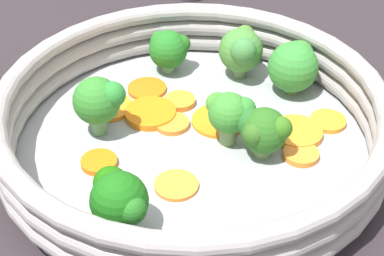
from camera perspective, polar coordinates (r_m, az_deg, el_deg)
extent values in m
plane|color=black|center=(0.54, 0.00, -2.22)|extent=(4.00, 4.00, 0.00)
cylinder|color=#939699|center=(0.54, 0.00, -1.75)|extent=(0.30, 0.30, 0.01)
torus|color=#9A9392|center=(0.53, 0.00, -0.56)|extent=(0.32, 0.32, 0.02)
torus|color=#9A9392|center=(0.52, 0.00, 0.90)|extent=(0.32, 0.32, 0.02)
torus|color=#9A9392|center=(0.51, 0.00, 2.42)|extent=(0.32, 0.32, 0.02)
cylinder|color=orange|center=(0.57, 11.99, 0.59)|extent=(0.04, 0.04, 0.00)
cylinder|color=orange|center=(0.49, -1.40, -5.10)|extent=(0.04, 0.04, 0.00)
cylinder|color=orange|center=(0.58, -1.09, 2.40)|extent=(0.03, 0.03, 0.01)
cylinder|color=orange|center=(0.60, -4.03, 3.49)|extent=(0.05, 0.05, 0.00)
cylinder|color=orange|center=(0.56, 2.40, 0.66)|extent=(0.06, 0.06, 0.00)
cylinder|color=orange|center=(0.52, -8.27, -3.03)|extent=(0.03, 0.03, 0.00)
cylinder|color=orange|center=(0.53, 9.67, -2.31)|extent=(0.04, 0.04, 0.01)
cylinder|color=orange|center=(0.56, -3.72, 1.30)|extent=(0.05, 0.05, 0.01)
cylinder|color=orange|center=(0.58, -7.26, 1.87)|extent=(0.06, 0.06, 0.00)
cylinder|color=orange|center=(0.55, -1.77, 0.39)|extent=(0.03, 0.03, 0.00)
cylinder|color=orange|center=(0.55, 9.27, -0.40)|extent=(0.06, 0.06, 0.01)
cylinder|color=#698A50|center=(0.52, 6.31, -1.75)|extent=(0.01, 0.01, 0.01)
sphere|color=#265A1A|center=(0.51, 6.44, -0.24)|extent=(0.04, 0.04, 0.04)
sphere|color=#2D581B|center=(0.50, 5.53, -0.53)|extent=(0.02, 0.02, 0.02)
sphere|color=#1F5722|center=(0.51, 5.16, 0.51)|extent=(0.02, 0.02, 0.02)
sphere|color=#2E6116|center=(0.50, 7.89, 0.00)|extent=(0.02, 0.02, 0.02)
cylinder|color=#639456|center=(0.54, -8.26, 0.54)|extent=(0.01, 0.01, 0.02)
sphere|color=#2D7326|center=(0.53, -8.47, 2.42)|extent=(0.04, 0.04, 0.04)
sphere|color=#26772A|center=(0.52, -7.08, 2.97)|extent=(0.02, 0.02, 0.02)
sphere|color=#267A2F|center=(0.54, -8.82, 3.50)|extent=(0.02, 0.02, 0.02)
cylinder|color=#70894E|center=(0.53, 3.20, -0.27)|extent=(0.01, 0.01, 0.02)
sphere|color=#347B29|center=(0.52, 3.27, 1.44)|extent=(0.03, 0.03, 0.03)
sphere|color=#2B762A|center=(0.52, 4.54, 1.87)|extent=(0.02, 0.02, 0.02)
sphere|color=#3D8528|center=(0.52, 2.27, 2.16)|extent=(0.02, 0.02, 0.02)
cylinder|color=#7BB66F|center=(0.62, -2.10, 5.62)|extent=(0.01, 0.01, 0.01)
sphere|color=#1E661D|center=(0.61, -2.14, 6.98)|extent=(0.04, 0.04, 0.04)
sphere|color=#206B1F|center=(0.62, -2.81, 7.72)|extent=(0.02, 0.02, 0.02)
sphere|color=#1F5C18|center=(0.61, -0.96, 7.48)|extent=(0.02, 0.02, 0.02)
cylinder|color=#678C4F|center=(0.61, 4.27, 5.33)|extent=(0.01, 0.01, 0.02)
sphere|color=#3C782F|center=(0.60, 4.36, 6.91)|extent=(0.04, 0.04, 0.04)
sphere|color=#416F27|center=(0.61, 4.70, 8.22)|extent=(0.02, 0.02, 0.02)
sphere|color=#387236|center=(0.59, 4.58, 6.85)|extent=(0.02, 0.02, 0.02)
sphere|color=#397038|center=(0.59, 4.50, 6.65)|extent=(0.02, 0.02, 0.02)
cylinder|color=#6A974D|center=(0.60, 8.78, 3.78)|extent=(0.01, 0.01, 0.01)
sphere|color=#2F7B2E|center=(0.59, 8.96, 5.37)|extent=(0.05, 0.05, 0.05)
sphere|color=#317329|center=(0.60, 9.51, 6.42)|extent=(0.03, 0.03, 0.03)
sphere|color=#297729|center=(0.60, 9.20, 6.61)|extent=(0.02, 0.02, 0.02)
cylinder|color=#7AA854|center=(0.46, -6.32, -8.20)|extent=(0.01, 0.01, 0.02)
sphere|color=#165912|center=(0.44, -6.49, -6.42)|extent=(0.04, 0.04, 0.04)
sphere|color=#1F611B|center=(0.43, -5.37, -7.21)|extent=(0.02, 0.02, 0.02)
sphere|color=#195B09|center=(0.45, -7.24, -4.92)|extent=(0.03, 0.03, 0.03)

